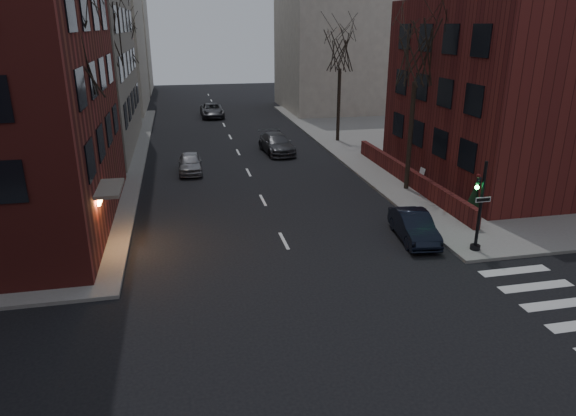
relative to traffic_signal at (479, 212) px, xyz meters
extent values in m
cube|color=gray|center=(21.06, 21.01, -1.83)|extent=(44.00, 44.00, 0.15)
cube|color=#5B1D1A|center=(8.56, 10.01, 3.59)|extent=(12.00, 14.00, 11.00)
cube|color=#5B1D1A|center=(1.36, 10.01, -1.26)|extent=(0.35, 16.00, 1.00)
cube|color=beige|center=(-22.94, 46.01, 7.09)|extent=(14.00, 16.00, 18.00)
cube|color=beige|center=(7.06, 41.01, 6.09)|extent=(14.00, 14.00, 16.00)
cube|color=beige|center=(-20.94, 63.01, 5.09)|extent=(10.00, 12.00, 14.00)
cylinder|color=black|center=(0.06, 0.01, 0.24)|extent=(0.14, 0.14, 4.00)
cylinder|color=black|center=(0.06, 0.01, -1.66)|extent=(0.44, 0.44, 0.20)
imported|color=black|center=(-0.19, 0.01, 1.09)|extent=(0.16, 0.20, 1.00)
sphere|color=#19FF4C|center=(-0.26, -0.04, 1.14)|extent=(0.18, 0.18, 0.18)
cube|color=white|center=(0.06, -0.11, 0.59)|extent=(0.70, 0.03, 0.22)
cylinder|color=#2D231C|center=(-16.74, 5.01, 1.57)|extent=(0.28, 0.28, 6.65)
cylinder|color=#2D231C|center=(-16.74, 17.01, 1.74)|extent=(0.28, 0.28, 7.00)
cylinder|color=#2D231C|center=(-16.74, 31.01, 1.39)|extent=(0.28, 0.28, 6.30)
cylinder|color=#2D231C|center=(0.86, 9.01, 1.39)|extent=(0.28, 0.28, 6.30)
cylinder|color=#2D231C|center=(0.86, 23.01, 1.22)|extent=(0.28, 0.28, 5.95)
cylinder|color=black|center=(-16.14, 13.01, 1.24)|extent=(0.12, 0.12, 6.00)
sphere|color=#FFA54C|center=(-16.14, 13.01, 4.34)|extent=(0.36, 0.36, 0.36)
cylinder|color=black|center=(-16.14, 33.01, 1.24)|extent=(0.12, 0.12, 6.00)
sphere|color=#FFA54C|center=(-16.14, 33.01, 4.34)|extent=(0.36, 0.36, 0.36)
imported|color=black|center=(-1.99, 1.90, -1.25)|extent=(1.87, 4.16, 1.33)
imported|color=gray|center=(-11.79, 15.90, -1.25)|extent=(1.64, 3.92, 1.32)
imported|color=#3E3F43|center=(-4.99, 20.21, -1.17)|extent=(2.46, 5.23, 1.47)
imported|color=#404045|center=(-8.74, 37.96, -1.19)|extent=(2.40, 5.18, 1.44)
cube|color=white|center=(2.56, 10.17, -1.32)|extent=(0.44, 0.58, 0.87)
cone|color=black|center=(2.56, 4.28, -0.85)|extent=(1.25, 1.25, 1.81)
camera|label=1|loc=(-12.33, -18.52, 7.59)|focal=32.00mm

